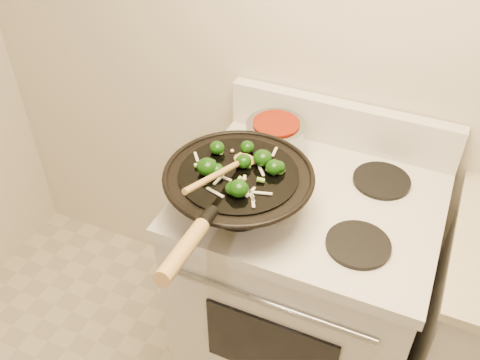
% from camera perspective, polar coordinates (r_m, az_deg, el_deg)
% --- Properties ---
extents(stove, '(0.78, 0.67, 1.08)m').
position_cam_1_polar(stove, '(1.98, 6.59, -11.42)').
color(stove, silver).
rests_on(stove, ground).
extents(wok, '(0.43, 0.71, 0.25)m').
position_cam_1_polar(wok, '(1.53, -0.21, -1.04)').
color(wok, black).
rests_on(wok, stove).
extents(stirfry, '(0.28, 0.27, 0.05)m').
position_cam_1_polar(stirfry, '(1.49, 0.07, 1.44)').
color(stirfry, '#0E3408').
rests_on(stirfry, wok).
extents(wooden_spoon, '(0.09, 0.30, 0.09)m').
position_cam_1_polar(wooden_spoon, '(1.46, -1.19, 1.29)').
color(wooden_spoon, '#AC8344').
rests_on(wooden_spoon, wok).
extents(saucepan, '(0.20, 0.32, 0.12)m').
position_cam_1_polar(saucepan, '(1.76, 3.80, 4.53)').
color(saucepan, '#979A9F').
rests_on(saucepan, stove).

